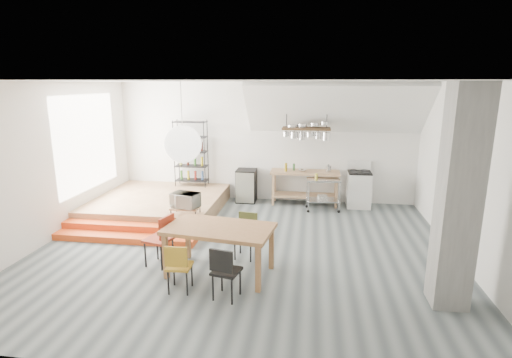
% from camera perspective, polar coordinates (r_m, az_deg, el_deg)
% --- Properties ---
extents(floor, '(8.00, 8.00, 0.00)m').
position_cam_1_polar(floor, '(7.93, -1.76, -9.98)').
color(floor, '#4B5356').
rests_on(floor, ground).
extents(wall_back, '(8.00, 0.04, 3.20)m').
position_cam_1_polar(wall_back, '(10.85, 1.34, 5.27)').
color(wall_back, silver).
rests_on(wall_back, ground).
extents(wall_left, '(0.04, 7.00, 3.20)m').
position_cam_1_polar(wall_left, '(9.03, -27.76, 1.99)').
color(wall_left, silver).
rests_on(wall_left, ground).
extents(wall_right, '(0.04, 7.00, 3.20)m').
position_cam_1_polar(wall_right, '(7.83, 28.37, 0.35)').
color(wall_right, silver).
rests_on(wall_right, ground).
extents(ceiling, '(8.00, 7.00, 0.02)m').
position_cam_1_polar(ceiling, '(7.27, -1.95, 13.81)').
color(ceiling, white).
rests_on(ceiling, wall_back).
extents(slope_ceiling, '(4.40, 1.44, 1.32)m').
position_cam_1_polar(slope_ceiling, '(10.10, 11.31, 9.81)').
color(slope_ceiling, white).
rests_on(slope_ceiling, wall_back).
extents(window_pane, '(0.02, 2.50, 2.20)m').
position_cam_1_polar(window_pane, '(10.22, -22.95, 4.81)').
color(window_pane, white).
rests_on(window_pane, wall_left).
extents(platform, '(3.00, 3.00, 0.40)m').
position_cam_1_polar(platform, '(10.34, -13.64, -3.50)').
color(platform, '#916948').
rests_on(platform, ground).
extents(step_lower, '(3.00, 0.35, 0.13)m').
position_cam_1_polar(step_lower, '(8.71, -18.31, -8.02)').
color(step_lower, '#E7501B').
rests_on(step_lower, ground).
extents(step_upper, '(3.00, 0.35, 0.27)m').
position_cam_1_polar(step_upper, '(8.98, -17.36, -6.84)').
color(step_upper, '#E7501B').
rests_on(step_upper, ground).
extents(concrete_column, '(0.50, 0.50, 3.20)m').
position_cam_1_polar(concrete_column, '(6.22, 26.94, -2.57)').
color(concrete_column, slate).
rests_on(concrete_column, ground).
extents(kitchen_counter, '(1.80, 0.60, 0.91)m').
position_cam_1_polar(kitchen_counter, '(10.62, 6.99, -0.37)').
color(kitchen_counter, '#916948').
rests_on(kitchen_counter, ground).
extents(stove, '(0.60, 0.60, 1.18)m').
position_cam_1_polar(stove, '(10.74, 14.46, -1.36)').
color(stove, white).
rests_on(stove, ground).
extents(pot_rack, '(1.20, 0.50, 1.43)m').
position_cam_1_polar(pot_rack, '(10.16, 7.34, 6.73)').
color(pot_rack, '#3B2617').
rests_on(pot_rack, ceiling).
extents(wire_shelving, '(0.88, 0.38, 1.80)m').
position_cam_1_polar(wire_shelving, '(11.02, -9.26, 3.79)').
color(wire_shelving, black).
rests_on(wire_shelving, platform).
extents(microwave_shelf, '(0.60, 0.40, 0.16)m').
position_cam_1_polar(microwave_shelf, '(8.75, -10.03, -4.08)').
color(microwave_shelf, '#916948').
rests_on(microwave_shelf, platform).
extents(paper_lantern, '(0.60, 0.60, 0.60)m').
position_cam_1_polar(paper_lantern, '(6.61, -10.38, 4.91)').
color(paper_lantern, white).
rests_on(paper_lantern, ceiling).
extents(dining_table, '(1.89, 1.23, 0.84)m').
position_cam_1_polar(dining_table, '(6.74, -5.24, -7.55)').
color(dining_table, '#936235').
rests_on(dining_table, ground).
extents(chair_mustard, '(0.38, 0.38, 0.80)m').
position_cam_1_polar(chair_mustard, '(6.34, -11.04, -11.82)').
color(chair_mustard, '#A1781B').
rests_on(chair_mustard, ground).
extents(chair_black, '(0.46, 0.46, 0.84)m').
position_cam_1_polar(chair_black, '(6.04, -4.54, -12.67)').
color(chair_black, black).
rests_on(chair_black, ground).
extents(chair_olive, '(0.44, 0.44, 0.83)m').
position_cam_1_polar(chair_olive, '(7.45, -1.38, -7.45)').
color(chair_olive, '#535A2A').
rests_on(chair_olive, ground).
extents(chair_red, '(0.53, 0.53, 0.94)m').
position_cam_1_polar(chair_red, '(7.25, -13.29, -7.91)').
color(chair_red, '#A12D17').
rests_on(chair_red, ground).
extents(rolling_cart, '(0.88, 0.56, 0.82)m').
position_cam_1_polar(rolling_cart, '(10.21, 9.57, -1.58)').
color(rolling_cart, silver).
rests_on(rolling_cart, ground).
extents(mini_fridge, '(0.52, 0.52, 0.89)m').
position_cam_1_polar(mini_fridge, '(10.85, -1.38, -0.95)').
color(mini_fridge, black).
rests_on(mini_fridge, ground).
extents(microwave, '(0.65, 0.51, 0.32)m').
position_cam_1_polar(microwave, '(8.70, -10.08, -2.97)').
color(microwave, beige).
rests_on(microwave, microwave_shelf).
extents(bowl, '(0.26, 0.26, 0.05)m').
position_cam_1_polar(bowl, '(10.51, 6.63, 1.22)').
color(bowl, silver).
rests_on(bowl, kitchen_counter).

